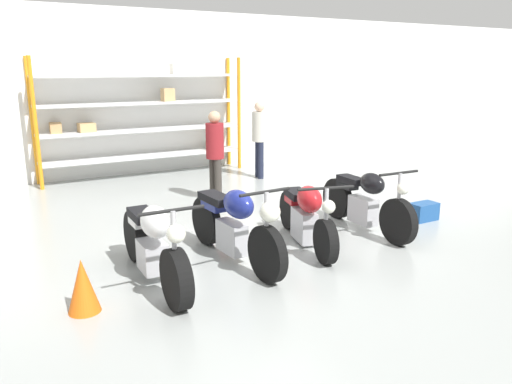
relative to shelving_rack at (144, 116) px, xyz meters
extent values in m
plane|color=#9EA3A0|center=(0.01, -5.38, -1.31)|extent=(30.00, 30.00, 0.00)
cube|color=white|center=(0.01, 0.37, 0.49)|extent=(30.00, 0.08, 3.60)
cylinder|color=orange|center=(-2.21, -0.27, -0.03)|extent=(0.08, 0.08, 2.57)
cylinder|color=orange|center=(2.21, -0.27, -0.03)|extent=(0.08, 0.08, 2.57)
cylinder|color=orange|center=(-2.21, 0.28, -0.03)|extent=(0.08, 0.08, 2.57)
cylinder|color=orange|center=(2.21, 0.28, -0.03)|extent=(0.08, 0.08, 2.57)
cube|color=silver|center=(0.00, 0.00, -0.87)|extent=(4.42, 0.55, 0.05)
cube|color=silver|center=(0.00, 0.00, -0.29)|extent=(4.42, 0.55, 0.05)
cube|color=silver|center=(0.00, 0.00, 0.29)|extent=(4.42, 0.55, 0.05)
cube|color=silver|center=(0.00, 0.00, 0.87)|extent=(4.42, 0.55, 0.05)
cube|color=tan|center=(0.55, -0.06, 0.45)|extent=(0.27, 0.23, 0.28)
cube|color=tan|center=(-1.80, 0.13, -0.16)|extent=(0.23, 0.27, 0.22)
cube|color=tan|center=(1.62, -0.08, -0.74)|extent=(0.27, 0.30, 0.21)
cube|color=silver|center=(0.77, -0.06, 1.01)|extent=(0.24, 0.24, 0.23)
cube|color=tan|center=(-1.21, 0.03, -0.17)|extent=(0.33, 0.31, 0.19)
cylinder|color=black|center=(-1.68, -6.35, -1.00)|extent=(0.16, 0.63, 0.63)
cylinder|color=black|center=(-1.65, -4.86, -1.00)|extent=(0.16, 0.63, 0.63)
cube|color=#ADADB2|center=(-1.66, -5.55, -1.03)|extent=(0.28, 0.42, 0.34)
ellipsoid|color=silver|center=(-1.67, -5.72, -0.58)|extent=(0.31, 0.49, 0.35)
cube|color=black|center=(-1.66, -5.22, -0.63)|extent=(0.26, 0.49, 0.10)
cube|color=silver|center=(-1.65, -5.12, -0.72)|extent=(0.22, 0.35, 0.12)
cylinder|color=#ADADB2|center=(-1.68, -6.33, -0.65)|extent=(0.05, 0.05, 0.70)
sphere|color=silver|center=(-1.68, -6.40, -0.51)|extent=(0.19, 0.19, 0.19)
cylinder|color=black|center=(-1.68, -6.30, -0.30)|extent=(0.66, 0.05, 0.04)
cylinder|color=black|center=(-0.56, -6.24, -0.98)|extent=(0.15, 0.66, 0.66)
cylinder|color=black|center=(-0.65, -4.76, -0.98)|extent=(0.15, 0.66, 0.66)
cube|color=#ADADB2|center=(-0.61, -5.45, -1.02)|extent=(0.23, 0.48, 0.39)
ellipsoid|color=navy|center=(-0.60, -5.62, -0.55)|extent=(0.32, 0.54, 0.35)
cube|color=black|center=(-0.63, -5.04, -0.60)|extent=(0.28, 0.60, 0.10)
cube|color=navy|center=(-0.63, -5.02, -0.69)|extent=(0.23, 0.42, 0.12)
cylinder|color=#ADADB2|center=(-0.56, -6.22, -0.63)|extent=(0.05, 0.05, 0.71)
sphere|color=silver|center=(-0.56, -6.29, -0.48)|extent=(0.23, 0.23, 0.23)
cylinder|color=black|center=(-0.56, -6.19, -0.28)|extent=(0.64, 0.07, 0.04)
cylinder|color=black|center=(0.35, -6.12, -1.03)|extent=(0.26, 0.57, 0.56)
cylinder|color=black|center=(0.71, -4.74, -1.03)|extent=(0.26, 0.57, 0.56)
cube|color=#ADADB2|center=(0.54, -5.38, -1.06)|extent=(0.34, 0.55, 0.42)
ellipsoid|color=#B2191E|center=(0.50, -5.55, -0.65)|extent=(0.42, 0.56, 0.35)
cube|color=black|center=(0.62, -5.06, -0.70)|extent=(0.36, 0.51, 0.10)
cube|color=#B2191E|center=(0.64, -4.98, -0.79)|extent=(0.29, 0.37, 0.12)
cylinder|color=#ADADB2|center=(0.35, -6.10, -0.70)|extent=(0.06, 0.06, 0.66)
sphere|color=silver|center=(0.33, -6.17, -0.58)|extent=(0.17, 0.17, 0.17)
cylinder|color=black|center=(0.36, -6.07, -0.37)|extent=(0.70, 0.22, 0.04)
cylinder|color=black|center=(1.61, -6.06, -0.99)|extent=(0.15, 0.65, 0.64)
cylinder|color=black|center=(1.68, -4.66, -0.99)|extent=(0.15, 0.65, 0.64)
cube|color=#ADADB2|center=(1.65, -5.31, -1.02)|extent=(0.24, 0.48, 0.39)
ellipsoid|color=black|center=(1.64, -5.48, -0.58)|extent=(0.28, 0.47, 0.30)
cube|color=black|center=(1.66, -4.99, -0.62)|extent=(0.24, 0.49, 0.10)
cube|color=black|center=(1.67, -4.91, -0.71)|extent=(0.20, 0.34, 0.12)
cylinder|color=#ADADB2|center=(1.61, -6.04, -0.66)|extent=(0.05, 0.05, 0.67)
sphere|color=silver|center=(1.61, -6.11, -0.52)|extent=(0.16, 0.16, 0.16)
cylinder|color=black|center=(1.61, -6.01, -0.33)|extent=(0.65, 0.07, 0.04)
cylinder|color=#38332D|center=(0.41, -2.68, -0.92)|extent=(0.13, 0.13, 0.78)
cylinder|color=#38332D|center=(0.43, -2.86, -0.92)|extent=(0.13, 0.13, 0.78)
cylinder|color=maroon|center=(0.42, -2.77, -0.22)|extent=(0.35, 0.35, 0.62)
sphere|color=tan|center=(0.42, -2.77, 0.20)|extent=(0.21, 0.21, 0.21)
cylinder|color=#1E2338|center=(2.10, -1.36, -0.91)|extent=(0.13, 0.13, 0.80)
cylinder|color=#1E2338|center=(2.07, -1.53, -0.91)|extent=(0.13, 0.13, 0.80)
cylinder|color=beige|center=(2.09, -1.44, -0.19)|extent=(0.38, 0.38, 0.63)
sphere|color=beige|center=(2.09, -1.44, 0.23)|extent=(0.22, 0.22, 0.22)
cube|color=#1E4C8C|center=(2.79, -5.45, -1.17)|extent=(0.44, 0.26, 0.28)
cone|color=orange|center=(-2.50, -5.96, -1.04)|extent=(0.32, 0.32, 0.55)
camera|label=1|loc=(-3.24, -10.73, 1.04)|focal=35.00mm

